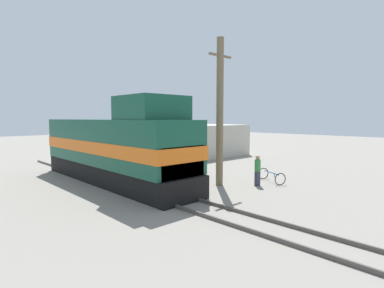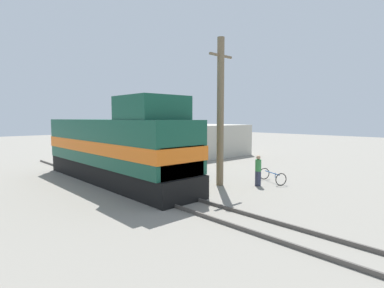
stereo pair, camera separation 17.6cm
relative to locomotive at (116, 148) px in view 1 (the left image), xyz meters
name	(u,v)px [view 1 (the left image)]	position (x,y,z in m)	size (l,w,h in m)	color
ground_plane	(142,190)	(0.00, -2.67, -2.10)	(120.00, 120.00, 0.00)	gray
rail_near	(130,191)	(-0.72, -2.67, -2.02)	(0.08, 30.76, 0.15)	#4C4742
rail_far	(153,187)	(0.72, -2.67, -2.02)	(0.08, 30.76, 0.15)	#4C4742
locomotive	(116,148)	(0.00, 0.00, 0.00)	(3.09, 13.56, 5.01)	black
utility_pole	(220,112)	(4.05, -4.68, 2.18)	(1.80, 0.40, 8.44)	#726047
vendor_umbrella	(190,150)	(4.50, -1.71, -0.28)	(2.23, 2.23, 2.07)	#4C4C4C
billboard_sign	(189,134)	(7.97, 2.19, 0.49)	(1.90, 0.12, 3.46)	#595959
shrub_cluster	(193,169)	(4.96, -1.48, -1.68)	(0.83, 0.83, 0.83)	#388C38
person_bystander	(258,169)	(5.50, -6.33, -1.12)	(0.34, 0.34, 1.78)	#2D3347
bicycle	(271,176)	(6.95, -6.36, -1.72)	(1.50, 2.04, 0.73)	black
building_block_distant	(201,140)	(13.31, 6.02, -0.49)	(8.05, 6.65, 3.21)	#B7B2A3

